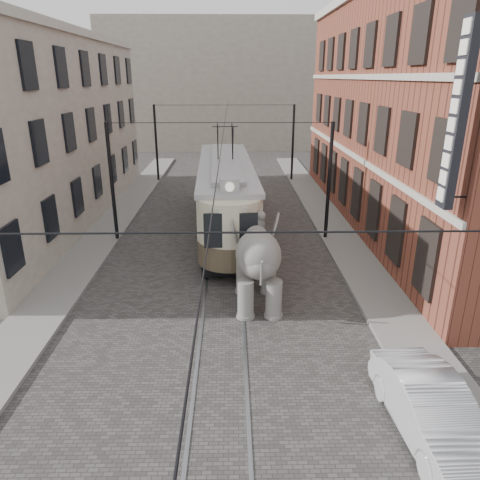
{
  "coord_description": "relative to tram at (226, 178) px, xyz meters",
  "views": [
    {
      "loc": [
        0.35,
        -15.99,
        8.02
      ],
      "look_at": [
        0.65,
        0.24,
        2.1
      ],
      "focal_mm": 33.65,
      "sensor_mm": 36.0,
      "label": 1
    }
  ],
  "objects": [
    {
      "name": "sidewalk_right",
      "position": [
        5.99,
        -8.18,
        -2.72
      ],
      "size": [
        2.0,
        60.0,
        0.15
      ],
      "primitive_type": "cube",
      "color": "slate",
      "rests_on": "ground"
    },
    {
      "name": "tram",
      "position": [
        0.0,
        0.0,
        0.0
      ],
      "size": [
        3.43,
        14.21,
        5.6
      ],
      "primitive_type": null,
      "rotation": [
        0.0,
        0.0,
        0.04
      ],
      "color": "beige",
      "rests_on": "ground"
    },
    {
      "name": "brick_building",
      "position": [
        10.99,
        0.82,
        3.2
      ],
      "size": [
        8.0,
        26.0,
        12.0
      ],
      "primitive_type": "cube",
      "color": "brown",
      "rests_on": "ground"
    },
    {
      "name": "ground",
      "position": [
        -0.01,
        -8.18,
        -2.8
      ],
      "size": [
        120.0,
        120.0,
        0.0
      ],
      "primitive_type": "plane",
      "color": "#474441"
    },
    {
      "name": "distant_block",
      "position": [
        -0.01,
        31.82,
        4.2
      ],
      "size": [
        28.0,
        10.0,
        14.0
      ],
      "primitive_type": "cube",
      "color": "gray",
      "rests_on": "ground"
    },
    {
      "name": "parked_car",
      "position": [
        4.96,
        -15.8,
        -2.09
      ],
      "size": [
        1.78,
        4.39,
        1.42
      ],
      "primitive_type": "imported",
      "rotation": [
        0.0,
        0.0,
        0.06
      ],
      "color": "#B4B3B8",
      "rests_on": "ground"
    },
    {
      "name": "catenary",
      "position": [
        -0.21,
        -3.18,
        0.2
      ],
      "size": [
        11.0,
        30.2,
        6.0
      ],
      "primitive_type": null,
      "color": "black",
      "rests_on": "ground"
    },
    {
      "name": "sidewalk_left",
      "position": [
        -6.51,
        -8.18,
        -2.72
      ],
      "size": [
        2.0,
        60.0,
        0.15
      ],
      "primitive_type": "cube",
      "color": "slate",
      "rests_on": "ground"
    },
    {
      "name": "elephant",
      "position": [
        1.28,
        -9.16,
        -1.25
      ],
      "size": [
        2.83,
        5.07,
        3.09
      ],
      "primitive_type": null,
      "rotation": [
        0.0,
        0.0,
        0.01
      ],
      "color": "slate",
      "rests_on": "ground"
    },
    {
      "name": "tram_rails",
      "position": [
        -0.01,
        -8.18,
        -2.79
      ],
      "size": [
        1.54,
        80.0,
        0.02
      ],
      "primitive_type": null,
      "color": "slate",
      "rests_on": "ground"
    },
    {
      "name": "stucco_building",
      "position": [
        -11.01,
        1.82,
        2.2
      ],
      "size": [
        7.0,
        24.0,
        10.0
      ],
      "primitive_type": "cube",
      "color": "gray",
      "rests_on": "ground"
    }
  ]
}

